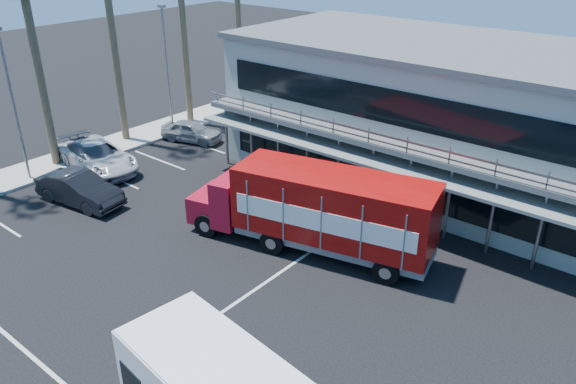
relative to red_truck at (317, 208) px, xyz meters
The scene contains 10 objects.
ground 5.82m from the red_truck, 111.98° to the right, with size 120.00×120.00×0.00m, color black.
building 10.05m from the red_truck, 84.49° to the left, with size 22.40×12.00×7.30m.
curb_strip 17.18m from the red_truck, behind, with size 3.00×32.00×0.16m, color #A5A399.
light_pole_near 16.94m from the red_truck, 165.91° to the right, with size 0.50×0.25×8.09m.
light_pole_far 17.48m from the red_truck, 159.97° to the left, with size 0.50×0.25×8.09m.
red_truck is the anchor object (origin of this frame).
parked_car_b 12.32m from the red_truck, 161.57° to the right, with size 1.66×4.75×1.57m, color black.
parked_car_c 14.62m from the red_truck, behind, with size 2.68×5.82×1.62m, color silver.
parked_car_d 14.64m from the red_truck, behind, with size 2.22×5.47×1.59m, color #343B46.
parked_car_e 15.00m from the red_truck, 158.46° to the left, with size 1.58×3.92×1.34m, color gray.
Camera 1 is at (14.08, -11.57, 12.68)m, focal length 35.00 mm.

